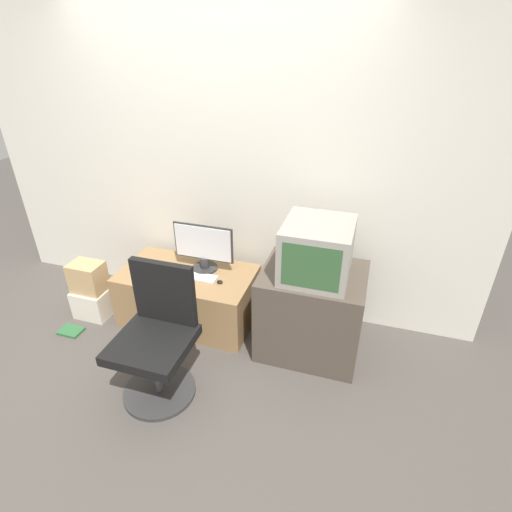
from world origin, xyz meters
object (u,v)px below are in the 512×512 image
(mouse, at_px, (220,282))
(cardboard_box_lower, at_px, (94,302))
(office_chair, at_px, (157,341))
(main_monitor, at_px, (204,248))
(crt_tv, at_px, (317,250))
(book, at_px, (71,331))
(keyboard, at_px, (197,277))

(mouse, distance_m, cardboard_box_lower, 1.23)
(office_chair, height_order, cardboard_box_lower, office_chair)
(main_monitor, xyz_separation_m, crt_tv, (0.97, -0.19, 0.23))
(office_chair, bearing_deg, cardboard_box_lower, 150.22)
(crt_tv, relative_size, office_chair, 0.54)
(office_chair, bearing_deg, book, 164.54)
(main_monitor, xyz_separation_m, cardboard_box_lower, (-0.97, -0.32, -0.55))
(main_monitor, relative_size, book, 2.70)
(cardboard_box_lower, bearing_deg, book, -99.14)
(keyboard, distance_m, book, 1.20)
(mouse, xyz_separation_m, office_chair, (-0.17, -0.72, -0.05))
(main_monitor, bearing_deg, mouse, -40.08)
(crt_tv, bearing_deg, mouse, 178.90)
(crt_tv, xyz_separation_m, cardboard_box_lower, (-1.93, -0.13, -0.78))
(office_chair, relative_size, cardboard_box_lower, 3.14)
(crt_tv, bearing_deg, main_monitor, 169.03)
(office_chair, relative_size, book, 4.93)
(keyboard, distance_m, office_chair, 0.75)
(main_monitor, bearing_deg, office_chair, -87.46)
(main_monitor, distance_m, mouse, 0.33)
(mouse, xyz_separation_m, cardboard_box_lower, (-1.17, -0.14, -0.35))
(mouse, bearing_deg, office_chair, -102.95)
(main_monitor, height_order, keyboard, main_monitor)
(keyboard, xyz_separation_m, mouse, (0.21, -0.03, 0.01))
(crt_tv, height_order, office_chair, crt_tv)
(office_chair, distance_m, cardboard_box_lower, 1.20)
(keyboard, relative_size, office_chair, 0.35)
(main_monitor, bearing_deg, crt_tv, -10.97)
(main_monitor, bearing_deg, book, -149.32)
(mouse, distance_m, crt_tv, 0.87)
(office_chair, bearing_deg, crt_tv, 37.29)
(mouse, bearing_deg, keyboard, 173.01)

